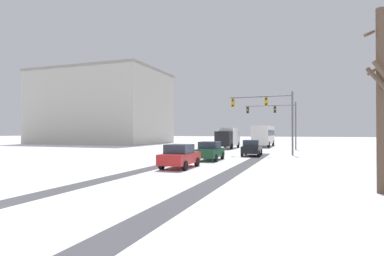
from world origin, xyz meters
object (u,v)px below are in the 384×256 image
at_px(car_dark_green_second, 210,151).
at_px(bus_oncoming, 264,135).
at_px(box_truck_delivery, 228,137).
at_px(bare_tree_sidewalk_near, 381,98).
at_px(car_red_third, 180,156).
at_px(car_black_lead, 252,148).
at_px(office_building_far_left_block, 102,108).
at_px(traffic_signal_near_right, 269,110).
at_px(traffic_signal_far_right, 277,116).

height_order(car_dark_green_second, bus_oncoming, bus_oncoming).
bearing_deg(box_truck_delivery, bare_tree_sidewalk_near, -66.33).
xyz_separation_m(car_dark_green_second, car_red_third, (-0.31, -6.14, 0.00)).
relative_size(car_black_lead, office_building_far_left_block, 0.16).
relative_size(traffic_signal_near_right, bus_oncoming, 0.59).
relative_size(traffic_signal_near_right, car_dark_green_second, 1.57).
relative_size(car_dark_green_second, box_truck_delivery, 0.56).
distance_m(bus_oncoming, bare_tree_sidewalk_near, 39.44).
height_order(car_dark_green_second, office_building_far_left_block, office_building_far_left_block).
distance_m(car_black_lead, car_dark_green_second, 6.74).
xyz_separation_m(car_dark_green_second, bare_tree_sidewalk_near, (10.60, -11.53, 3.03)).
height_order(traffic_signal_far_right, car_dark_green_second, traffic_signal_far_right).
relative_size(traffic_signal_far_right, office_building_far_left_block, 0.27).
bearing_deg(car_red_third, bare_tree_sidewalk_near, -26.28).
height_order(traffic_signal_far_right, car_red_third, traffic_signal_far_right).
height_order(traffic_signal_near_right, office_building_far_left_block, office_building_far_left_block).
height_order(car_black_lead, car_red_third, same).
bearing_deg(traffic_signal_far_right, box_truck_delivery, 175.05).
bearing_deg(office_building_far_left_block, car_dark_green_second, -42.33).
relative_size(car_red_third, bare_tree_sidewalk_near, 0.55).
relative_size(car_red_third, office_building_far_left_block, 0.16).
height_order(traffic_signal_near_right, box_truck_delivery, traffic_signal_near_right).
bearing_deg(traffic_signal_near_right, bus_oncoming, 98.49).
xyz_separation_m(car_red_third, box_truck_delivery, (-2.63, 25.50, 0.82)).
height_order(traffic_signal_near_right, car_red_third, traffic_signal_near_right).
bearing_deg(bus_oncoming, office_building_far_left_block, 175.12).
bearing_deg(traffic_signal_far_right, traffic_signal_near_right, -89.20).
height_order(car_black_lead, bus_oncoming, bus_oncoming).
distance_m(traffic_signal_far_right, box_truck_delivery, 7.73).
bearing_deg(traffic_signal_far_right, car_red_third, -100.15).
bearing_deg(car_black_lead, bare_tree_sidewalk_near, -65.76).
bearing_deg(bus_oncoming, traffic_signal_far_right, -70.73).
distance_m(car_red_third, bare_tree_sidewalk_near, 12.54).
xyz_separation_m(car_red_third, bus_oncoming, (1.66, 32.90, 1.18)).
distance_m(bus_oncoming, box_truck_delivery, 8.56).
height_order(car_dark_green_second, car_red_third, same).
bearing_deg(car_dark_green_second, office_building_far_left_block, 137.67).
relative_size(car_black_lead, car_red_third, 1.01).
xyz_separation_m(traffic_signal_far_right, car_black_lead, (-1.53, -12.53, -3.87)).
xyz_separation_m(traffic_signal_near_right, traffic_signal_far_right, (-0.17, 11.86, 0.02)).
xyz_separation_m(car_red_third, office_building_far_left_block, (-32.23, 35.79, 6.67)).
distance_m(car_red_third, office_building_far_left_block, 48.63).
bearing_deg(bare_tree_sidewalk_near, car_black_lead, 114.24).
xyz_separation_m(traffic_signal_far_right, bus_oncoming, (-2.80, 8.01, -2.69)).
distance_m(bare_tree_sidewalk_near, office_building_far_left_block, 59.76).
bearing_deg(bare_tree_sidewalk_near, traffic_signal_far_right, 102.04).
height_order(car_red_third, box_truck_delivery, box_truck_delivery).
relative_size(traffic_signal_far_right, bare_tree_sidewalk_near, 0.93).
xyz_separation_m(bus_oncoming, office_building_far_left_block, (-33.89, 2.89, 5.50)).
relative_size(car_dark_green_second, bare_tree_sidewalk_near, 0.56).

